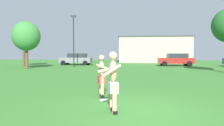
{
  "coord_description": "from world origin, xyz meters",
  "views": [
    {
      "loc": [
        0.03,
        -5.88,
        1.7
      ],
      "look_at": [
        -0.96,
        2.19,
        1.27
      ],
      "focal_mm": 32.09,
      "sensor_mm": 36.0,
      "label": 1
    }
  ],
  "objects_px": {
    "frisbee": "(103,100)",
    "car_gray_near_post": "(76,59)",
    "player_in_red": "(102,75)",
    "lamp_post": "(74,36)",
    "tree_behind_players": "(26,36)",
    "player_near": "(113,80)",
    "tree_right_field": "(23,35)",
    "car_red_mid_lot": "(176,59)"
  },
  "relations": [
    {
      "from": "player_near",
      "to": "player_in_red",
      "type": "xyz_separation_m",
      "value": [
        -0.65,
        1.85,
        -0.08
      ]
    },
    {
      "from": "tree_behind_players",
      "to": "player_near",
      "type": "bearing_deg",
      "value": -52.52
    },
    {
      "from": "player_in_red",
      "to": "car_red_mid_lot",
      "type": "bearing_deg",
      "value": 71.48
    },
    {
      "from": "player_in_red",
      "to": "lamp_post",
      "type": "xyz_separation_m",
      "value": [
        -6.0,
        15.28,
        2.83
      ]
    },
    {
      "from": "car_gray_near_post",
      "to": "tree_right_field",
      "type": "xyz_separation_m",
      "value": [
        -5.68,
        -3.36,
        3.08
      ]
    },
    {
      "from": "car_red_mid_lot",
      "to": "lamp_post",
      "type": "bearing_deg",
      "value": -163.99
    },
    {
      "from": "car_red_mid_lot",
      "to": "lamp_post",
      "type": "relative_size",
      "value": 0.72
    },
    {
      "from": "player_in_red",
      "to": "frisbee",
      "type": "height_order",
      "value": "player_in_red"
    },
    {
      "from": "car_red_mid_lot",
      "to": "tree_behind_players",
      "type": "xyz_separation_m",
      "value": [
        -16.33,
        -6.74,
        2.56
      ]
    },
    {
      "from": "player_in_red",
      "to": "car_gray_near_post",
      "type": "xyz_separation_m",
      "value": [
        -6.89,
        19.14,
        -0.01
      ]
    },
    {
      "from": "car_gray_near_post",
      "to": "lamp_post",
      "type": "xyz_separation_m",
      "value": [
        0.89,
        -3.86,
        2.85
      ]
    },
    {
      "from": "frisbee",
      "to": "lamp_post",
      "type": "height_order",
      "value": "lamp_post"
    },
    {
      "from": "frisbee",
      "to": "car_gray_near_post",
      "type": "relative_size",
      "value": 0.06
    },
    {
      "from": "player_in_red",
      "to": "car_red_mid_lot",
      "type": "height_order",
      "value": "player_in_red"
    },
    {
      "from": "frisbee",
      "to": "player_near",
      "type": "bearing_deg",
      "value": -69.32
    },
    {
      "from": "player_in_red",
      "to": "frisbee",
      "type": "relative_size",
      "value": 6.57
    },
    {
      "from": "player_near",
      "to": "car_red_mid_lot",
      "type": "height_order",
      "value": "player_near"
    },
    {
      "from": "frisbee",
      "to": "tree_right_field",
      "type": "relative_size",
      "value": 0.05
    },
    {
      "from": "player_near",
      "to": "lamp_post",
      "type": "distance_m",
      "value": 18.58
    },
    {
      "from": "frisbee",
      "to": "car_gray_near_post",
      "type": "bearing_deg",
      "value": 109.68
    },
    {
      "from": "lamp_post",
      "to": "tree_right_field",
      "type": "bearing_deg",
      "value": 175.58
    },
    {
      "from": "car_gray_near_post",
      "to": "lamp_post",
      "type": "height_order",
      "value": "lamp_post"
    },
    {
      "from": "player_near",
      "to": "car_red_mid_lot",
      "type": "xyz_separation_m",
      "value": [
        5.65,
        20.66,
        -0.09
      ]
    },
    {
      "from": "car_gray_near_post",
      "to": "frisbee",
      "type": "bearing_deg",
      "value": -70.32
    },
    {
      "from": "tree_behind_players",
      "to": "tree_right_field",
      "type": "bearing_deg",
      "value": 124.41
    },
    {
      "from": "player_in_red",
      "to": "tree_behind_players",
      "type": "bearing_deg",
      "value": 129.72
    },
    {
      "from": "tree_behind_players",
      "to": "lamp_post",
      "type": "bearing_deg",
      "value": 38.52
    },
    {
      "from": "car_red_mid_lot",
      "to": "frisbee",
      "type": "bearing_deg",
      "value": -107.62
    },
    {
      "from": "player_near",
      "to": "frisbee",
      "type": "bearing_deg",
      "value": 110.68
    },
    {
      "from": "car_gray_near_post",
      "to": "lamp_post",
      "type": "distance_m",
      "value": 4.88
    },
    {
      "from": "lamp_post",
      "to": "tree_right_field",
      "type": "height_order",
      "value": "lamp_post"
    },
    {
      "from": "player_in_red",
      "to": "frisbee",
      "type": "distance_m",
      "value": 1.0
    },
    {
      "from": "player_in_red",
      "to": "tree_behind_players",
      "type": "relative_size",
      "value": 0.33
    },
    {
      "from": "frisbee",
      "to": "tree_behind_players",
      "type": "distance_m",
      "value": 16.56
    },
    {
      "from": "tree_behind_players",
      "to": "frisbee",
      "type": "bearing_deg",
      "value": -51.09
    },
    {
      "from": "player_near",
      "to": "player_in_red",
      "type": "height_order",
      "value": "player_near"
    },
    {
      "from": "player_near",
      "to": "tree_right_field",
      "type": "distance_m",
      "value": 22.24
    },
    {
      "from": "lamp_post",
      "to": "frisbee",
      "type": "bearing_deg",
      "value": -68.74
    },
    {
      "from": "player_in_red",
      "to": "frisbee",
      "type": "bearing_deg",
      "value": -74.26
    },
    {
      "from": "car_gray_near_post",
      "to": "player_in_red",
      "type": "bearing_deg",
      "value": -70.21
    },
    {
      "from": "car_gray_near_post",
      "to": "tree_right_field",
      "type": "relative_size",
      "value": 0.82
    },
    {
      "from": "player_near",
      "to": "tree_behind_players",
      "type": "bearing_deg",
      "value": 127.48
    }
  ]
}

